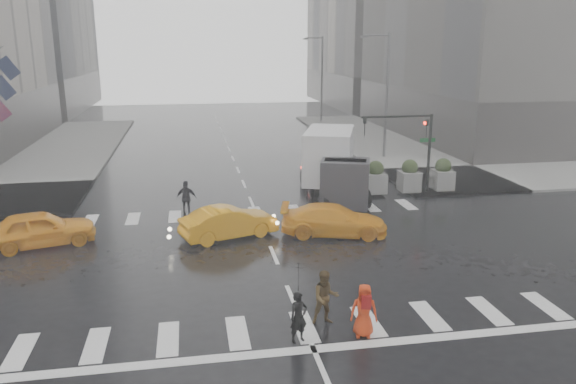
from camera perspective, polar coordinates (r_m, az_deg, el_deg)
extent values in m
plane|color=black|center=(22.68, -1.45, -6.42)|extent=(120.00, 120.00, 0.00)
cube|color=gray|center=(45.32, 20.11, 3.57)|extent=(35.00, 35.00, 0.15)
cube|color=#292624|center=(58.00, 23.84, 7.63)|extent=(26.05, 26.05, 4.40)
cube|color=#292624|center=(83.56, 12.75, 10.35)|extent=(26.05, 26.05, 4.40)
cylinder|color=black|center=(32.31, 14.13, 3.74)|extent=(0.16, 0.16, 4.50)
cylinder|color=black|center=(31.21, 10.99, 7.54)|extent=(4.00, 0.12, 0.12)
imported|color=black|center=(31.97, 13.88, 6.28)|extent=(0.16, 0.20, 1.00)
imported|color=black|center=(30.68, 7.78, 6.61)|extent=(0.16, 0.20, 1.00)
sphere|color=#FF190C|center=(31.89, 13.75, 6.81)|extent=(0.20, 0.20, 0.20)
cube|color=#0C5920|center=(32.44, 14.00, 5.14)|extent=(0.90, 0.03, 0.22)
cylinder|color=#59595B|center=(41.56, 9.97, 9.48)|extent=(0.20, 0.20, 9.00)
cylinder|color=#59595B|center=(41.10, 9.02, 15.47)|extent=(1.80, 0.12, 0.12)
cube|color=#59595B|center=(40.81, 7.77, 15.38)|extent=(0.50, 0.22, 0.15)
cylinder|color=#59595B|center=(60.69, 3.45, 11.30)|extent=(0.20, 0.20, 9.00)
cylinder|color=#59595B|center=(60.37, 2.65, 15.37)|extent=(1.80, 0.12, 0.12)
cube|color=#59595B|center=(60.18, 1.79, 15.29)|extent=(0.50, 0.22, 0.15)
cube|color=gray|center=(31.72, 8.85, 0.94)|extent=(1.10, 1.10, 1.10)
sphere|color=black|center=(31.54, 8.91, 2.35)|extent=(0.90, 0.90, 0.90)
cube|color=gray|center=(32.42, 12.20, 1.08)|extent=(1.10, 1.10, 1.10)
sphere|color=black|center=(32.24, 12.28, 2.46)|extent=(0.90, 0.90, 0.90)
cube|color=gray|center=(33.22, 15.40, 1.21)|extent=(1.10, 1.10, 1.10)
sphere|color=black|center=(33.05, 15.49, 2.56)|extent=(0.90, 0.90, 0.90)
cube|color=#0F1839|center=(41.18, -26.92, 9.41)|extent=(1.54, 0.02, 1.66)
cube|color=#0F1839|center=(42.55, -26.55, 11.20)|extent=(1.54, 0.02, 1.66)
imported|color=black|center=(16.22, 1.08, -12.59)|extent=(0.63, 0.52, 1.50)
imported|color=black|center=(15.68, 1.10, -8.57)|extent=(1.22, 1.24, 0.88)
imported|color=#453318|center=(17.16, 3.83, -10.65)|extent=(0.84, 0.66, 1.69)
imported|color=red|center=(16.62, 7.72, -11.84)|extent=(0.88, 0.68, 1.59)
cube|color=maroon|center=(16.31, 7.96, -11.00)|extent=(0.31, 0.22, 0.40)
imported|color=black|center=(27.96, -10.27, -0.63)|extent=(1.13, 0.81, 1.75)
imported|color=black|center=(30.60, 2.16, 0.72)|extent=(1.12, 0.95, 1.52)
imported|color=#FFA00D|center=(25.61, -23.91, -3.44)|extent=(4.73, 2.92, 1.50)
imported|color=#FFA00D|center=(24.56, -6.01, -3.09)|extent=(4.47, 2.75, 1.39)
imported|color=#FFA00D|center=(24.88, 4.70, -2.86)|extent=(4.46, 2.82, 1.35)
cube|color=silver|center=(31.83, 4.21, 3.81)|extent=(2.52, 4.83, 2.83)
cube|color=#2A292E|center=(28.84, 5.81, 0.90)|extent=(2.41, 1.89, 2.41)
cube|color=black|center=(28.68, 5.85, 2.33)|extent=(2.10, 0.94, 0.94)
cylinder|color=black|center=(28.59, 3.76, -0.92)|extent=(0.29, 0.94, 0.94)
cylinder|color=black|center=(29.18, 7.96, -0.71)|extent=(0.29, 0.94, 0.94)
cylinder|color=black|center=(30.75, 2.73, 0.23)|extent=(0.29, 0.94, 0.94)
cylinder|color=black|center=(31.31, 6.67, 0.41)|extent=(0.29, 0.94, 0.94)
cylinder|color=black|center=(33.54, 1.62, 1.47)|extent=(0.29, 0.94, 0.94)
cylinder|color=black|center=(34.05, 5.26, 1.62)|extent=(0.29, 0.94, 0.94)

